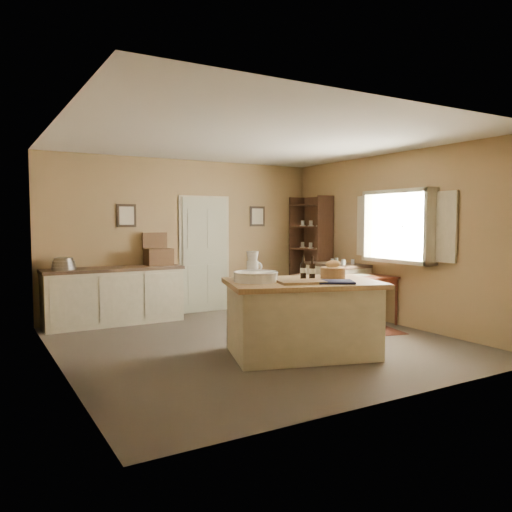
{
  "coord_description": "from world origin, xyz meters",
  "views": [
    {
      "loc": [
        -3.35,
        -5.71,
        1.63
      ],
      "look_at": [
        0.1,
        0.21,
        1.15
      ],
      "focal_mm": 35.0,
      "sensor_mm": 36.0,
      "label": 1
    }
  ],
  "objects_px": {
    "writing_desk": "(366,281)",
    "sideboard": "(115,294)",
    "desk_chair": "(325,299)",
    "right_cabinet": "(337,289)",
    "shelving_unit": "(312,252)",
    "work_island": "(301,316)"
  },
  "relations": [
    {
      "from": "desk_chair",
      "to": "sideboard",
      "type": "bearing_deg",
      "value": 167.99
    },
    {
      "from": "right_cabinet",
      "to": "shelving_unit",
      "type": "height_order",
      "value": "shelving_unit"
    },
    {
      "from": "work_island",
      "to": "writing_desk",
      "type": "distance_m",
      "value": 2.33
    },
    {
      "from": "sideboard",
      "to": "shelving_unit",
      "type": "relative_size",
      "value": 1.03
    },
    {
      "from": "work_island",
      "to": "desk_chair",
      "type": "xyz_separation_m",
      "value": [
        1.23,
        1.1,
        -0.05
      ]
    },
    {
      "from": "sideboard",
      "to": "right_cabinet",
      "type": "relative_size",
      "value": 1.94
    },
    {
      "from": "right_cabinet",
      "to": "sideboard",
      "type": "bearing_deg",
      "value": 161.51
    },
    {
      "from": "work_island",
      "to": "right_cabinet",
      "type": "xyz_separation_m",
      "value": [
        2.05,
        1.81,
        -0.02
      ]
    },
    {
      "from": "desk_chair",
      "to": "right_cabinet",
      "type": "xyz_separation_m",
      "value": [
        0.82,
        0.72,
        0.02
      ]
    },
    {
      "from": "work_island",
      "to": "right_cabinet",
      "type": "bearing_deg",
      "value": 58.78
    },
    {
      "from": "writing_desk",
      "to": "sideboard",
      "type": "bearing_deg",
      "value": 151.73
    },
    {
      "from": "sideboard",
      "to": "desk_chair",
      "type": "xyz_separation_m",
      "value": [
        2.72,
        -1.9,
        -0.05
      ]
    },
    {
      "from": "sideboard",
      "to": "writing_desk",
      "type": "bearing_deg",
      "value": -28.27
    },
    {
      "from": "writing_desk",
      "to": "right_cabinet",
      "type": "xyz_separation_m",
      "value": [
        -0.0,
        0.72,
        -0.21
      ]
    },
    {
      "from": "writing_desk",
      "to": "right_cabinet",
      "type": "relative_size",
      "value": 0.84
    },
    {
      "from": "sideboard",
      "to": "writing_desk",
      "type": "height_order",
      "value": "sideboard"
    },
    {
      "from": "desk_chair",
      "to": "work_island",
      "type": "bearing_deg",
      "value": -115.29
    },
    {
      "from": "desk_chair",
      "to": "right_cabinet",
      "type": "distance_m",
      "value": 1.09
    },
    {
      "from": "right_cabinet",
      "to": "shelving_unit",
      "type": "relative_size",
      "value": 0.53
    },
    {
      "from": "sideboard",
      "to": "right_cabinet",
      "type": "xyz_separation_m",
      "value": [
        3.54,
        -1.18,
        -0.02
      ]
    },
    {
      "from": "sideboard",
      "to": "shelving_unit",
      "type": "bearing_deg",
      "value": -3.99
    },
    {
      "from": "work_island",
      "to": "writing_desk",
      "type": "bearing_deg",
      "value": 45.37
    }
  ]
}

